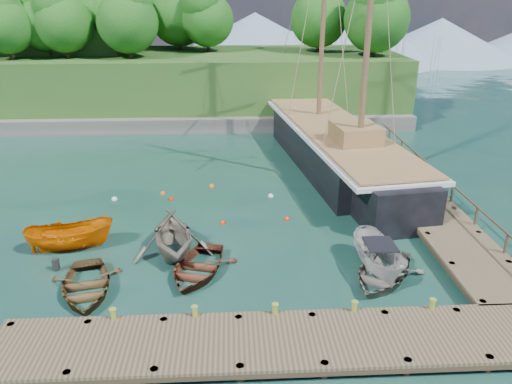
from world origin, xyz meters
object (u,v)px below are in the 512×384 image
schooner (335,150)px  rowboat_0 (87,293)px  rowboat_2 (197,274)px  rowboat_3 (381,279)px  rowboat_1 (174,254)px  motorboat_orange (72,249)px  cabin_boat_white (377,272)px

schooner → rowboat_0: bearing=-139.2°
rowboat_2 → rowboat_3: 8.23m
rowboat_0 → rowboat_1: 4.61m
rowboat_0 → motorboat_orange: bearing=101.5°
rowboat_2 → schooner: schooner is taller
cabin_boat_white → rowboat_0: bearing=179.6°
rowboat_3 → cabin_boat_white: cabin_boat_white is taller
cabin_boat_white → rowboat_3: bearing=-94.8°
rowboat_3 → motorboat_orange: 14.89m
rowboat_1 → rowboat_3: 9.81m
motorboat_orange → cabin_boat_white: cabin_boat_white is taller
rowboat_0 → rowboat_1: size_ratio=0.95×
rowboat_0 → rowboat_2: (4.59, 1.29, 0.00)m
rowboat_3 → schooner: schooner is taller
rowboat_2 → schooner: bearing=73.4°
rowboat_0 → schooner: 20.67m
rowboat_0 → rowboat_3: (12.77, 0.39, 0.00)m
rowboat_1 → rowboat_3: bearing=-27.8°
rowboat_0 → cabin_boat_white: (12.77, 1.00, 0.00)m
motorboat_orange → schooner: 19.30m
cabin_boat_white → schooner: size_ratio=0.15×
rowboat_1 → motorboat_orange: (-5.06, 0.72, 0.00)m
rowboat_2 → rowboat_1: bearing=139.4°
rowboat_1 → motorboat_orange: bearing=160.5°
rowboat_1 → schooner: 16.10m
rowboat_2 → cabin_boat_white: (8.19, -0.28, 0.00)m
rowboat_3 → cabin_boat_white: bearing=124.3°
rowboat_2 → cabin_boat_white: size_ratio=0.97×
rowboat_3 → rowboat_0: bearing=-143.9°
rowboat_2 → rowboat_0: bearing=-148.2°
rowboat_0 → rowboat_3: bearing=-10.5°
rowboat_3 → rowboat_2: bearing=-151.9°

